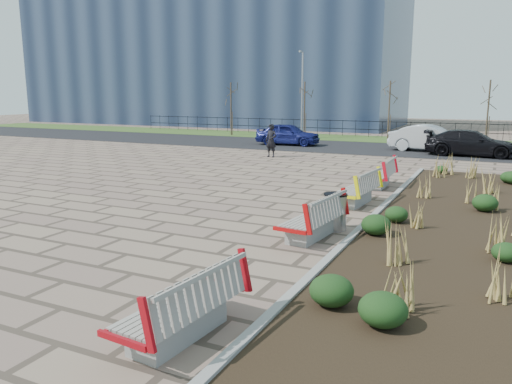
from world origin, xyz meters
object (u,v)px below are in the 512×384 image
at_px(car_black, 471,143).
at_px(bench_a, 178,303).
at_px(car_silver, 430,138).
at_px(lamp_west, 302,96).
at_px(car_blue, 288,134).
at_px(pedestrian, 271,141).
at_px(bench_d, 378,173).
at_px(litter_bin, 335,212).
at_px(bench_c, 355,188).
at_px(bench_b, 311,217).

bearing_deg(car_black, bench_a, 176.04).
height_order(car_silver, lamp_west, lamp_west).
bearing_deg(lamp_west, car_blue, -80.36).
bearing_deg(lamp_west, pedestrian, -77.85).
xyz_separation_m(bench_d, litter_bin, (0.28, -6.07, -0.07)).
distance_m(bench_a, car_silver, 24.29).
relative_size(bench_a, lamp_west, 0.35).
xyz_separation_m(bench_d, pedestrian, (-6.78, 5.95, 0.35)).
distance_m(bench_c, car_blue, 17.06).
relative_size(bench_d, litter_bin, 2.42).
height_order(bench_d, litter_bin, bench_d).
bearing_deg(litter_bin, bench_a, -92.63).
bearing_deg(car_blue, bench_c, -154.52).
bearing_deg(bench_b, bench_d, 96.00).
relative_size(car_black, lamp_west, 0.77).
xyz_separation_m(pedestrian, car_blue, (-1.47, 5.88, -0.15)).
relative_size(bench_c, car_blue, 0.52).
bearing_deg(bench_c, pedestrian, 132.04).
bearing_deg(litter_bin, lamp_west, 112.60).
relative_size(bench_d, car_silver, 0.47).
distance_m(bench_b, bench_c, 3.90).
bearing_deg(bench_d, car_blue, 124.07).
xyz_separation_m(bench_b, car_blue, (-8.25, 18.83, 0.20)).
bearing_deg(bench_b, pedestrian, 123.63).
bearing_deg(lamp_west, car_silver, -24.34).
bearing_deg(car_blue, car_black, -99.02).
bearing_deg(pedestrian, bench_c, -44.53).
bearing_deg(car_blue, lamp_west, 6.20).
bearing_deg(car_silver, car_blue, 97.21).
distance_m(bench_b, pedestrian, 14.63).
height_order(litter_bin, car_silver, car_silver).
distance_m(pedestrian, car_blue, 6.06).
xyz_separation_m(bench_c, car_black, (2.47, 13.89, 0.19)).
distance_m(bench_b, lamp_west, 25.06).
bearing_deg(bench_d, litter_bin, -88.16).
xyz_separation_m(bench_d, car_black, (2.47, 10.78, 0.19)).
bearing_deg(litter_bin, car_blue, 115.50).
distance_m(bench_b, car_silver, 19.05).
distance_m(bench_b, litter_bin, 0.98).
xyz_separation_m(litter_bin, car_blue, (-8.53, 17.89, 0.27)).
xyz_separation_m(car_blue, car_black, (10.72, -1.05, -0.01)).
relative_size(bench_b, car_blue, 0.52).
bearing_deg(litter_bin, bench_c, 95.48).
xyz_separation_m(bench_a, bench_d, (0.00, 12.25, 0.00)).
bearing_deg(car_blue, car_silver, -92.01).
bearing_deg(bench_c, lamp_west, 120.16).
relative_size(bench_a, litter_bin, 2.42).
relative_size(pedestrian, lamp_west, 0.28).
xyz_separation_m(bench_a, pedestrian, (-6.78, 18.20, 0.35)).
xyz_separation_m(bench_b, lamp_west, (-9.00, 23.24, 2.54)).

